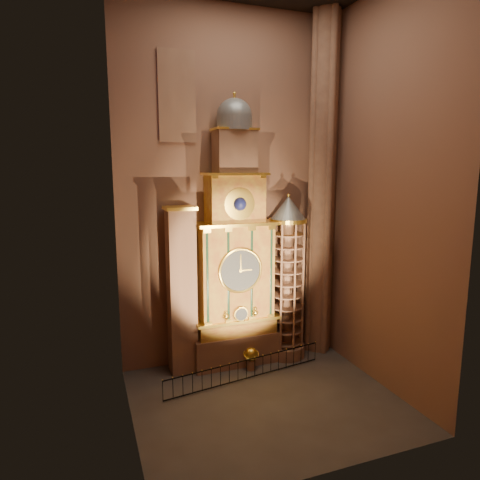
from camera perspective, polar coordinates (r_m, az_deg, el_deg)
name	(u,v)px	position (r m, az deg, el deg)	size (l,w,h in m)	color
floor	(266,400)	(24.75, 3.46, -20.53)	(14.00, 14.00, 0.00)	#383330
wall_back	(229,191)	(27.02, -1.44, 6.61)	(22.00, 22.00, 0.00)	#845C47
wall_left	(123,200)	(19.67, -15.31, 5.12)	(22.00, 22.00, 0.00)	#845C47
wall_right	(384,194)	(25.10, 18.60, 5.88)	(22.00, 22.00, 0.00)	#845C47
astronomical_clock	(235,261)	(26.63, -0.69, -2.83)	(5.60, 2.41, 16.70)	#8C634C
portrait_tower	(182,290)	(26.13, -7.78, -6.63)	(1.80, 1.60, 10.20)	#8C634C
stair_turret	(287,279)	(28.07, 6.28, -5.19)	(2.50, 2.50, 10.80)	#8C634C
gothic_pier	(322,190)	(28.69, 10.91, 6.62)	(2.04, 2.04, 22.00)	#8C634C
stained_glass_window	(177,96)	(26.35, -8.40, 18.43)	(2.20, 0.14, 5.20)	navy
celestial_globe	(251,356)	(27.49, 1.49, -15.27)	(1.06, 1.00, 1.42)	#8C634C
iron_railing	(246,369)	(26.37, 0.87, -16.87)	(10.20, 1.67, 1.21)	black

